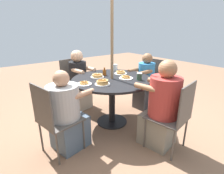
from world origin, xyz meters
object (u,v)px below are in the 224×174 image
patio_table (112,85)px  drinking_glass_a (115,67)px  diner_south (67,115)px  pancake_plate_c (97,76)px  patio_chair_north (151,80)px  pancake_plate_b (126,78)px  patio_chair_south (53,117)px  pancake_plate_a (102,83)px  syrup_bottle (104,72)px  patio_chair_west (175,114)px  pancake_plate_e (84,84)px  coffee_cup (139,76)px  pancake_plate_d (121,73)px  diner_north (145,83)px  diner_east (79,82)px  diner_west (161,109)px  patio_chair_east (74,80)px

patio_table → drinking_glass_a: size_ratio=11.07×
diner_south → pancake_plate_c: bearing=106.2°
patio_table → patio_chair_north: 1.06m
patio_table → pancake_plate_b: 0.25m
patio_chair_south → pancake_plate_b: (0.05, -1.21, 0.26)m
patio_chair_north → drinking_glass_a: bearing=61.4°
pancake_plate_a → syrup_bottle: size_ratio=1.64×
patio_chair_west → pancake_plate_a: bearing=108.5°
patio_table → pancake_plate_e: (0.00, 0.50, 0.13)m
pancake_plate_b → coffee_cup: coffee_cup is taller
pancake_plate_d → pancake_plate_c: bearing=80.3°
patio_chair_north → patio_table: bearing=90.0°
diner_south → syrup_bottle: size_ratio=8.14×
diner_south → pancake_plate_e: 0.50m
patio_table → diner_south: size_ratio=1.19×
patio_chair_west → pancake_plate_b: (0.90, 0.00, 0.26)m
diner_north → drinking_glass_a: 0.67m
patio_table → pancake_plate_e: bearing=89.4°
pancake_plate_c → patio_chair_north: bearing=-95.3°
diner_south → pancake_plate_c: size_ratio=4.96×
patio_chair_south → pancake_plate_e: size_ratio=4.37×
pancake_plate_c → patio_table: bearing=-144.1°
diner_east → pancake_plate_d: 0.89m
diner_south → syrup_bottle: bearing=103.5°
diner_west → patio_chair_north: bearing=36.9°
patio_chair_east → pancake_plate_c: (-0.84, -0.02, 0.26)m
patio_chair_south → diner_south: (0.03, -0.18, -0.05)m
diner_south → syrup_bottle: (0.39, -0.87, 0.35)m
patio_chair_west → pancake_plate_e: bearing=113.2°
pancake_plate_b → pancake_plate_c: size_ratio=1.00×
patio_chair_east → pancake_plate_d: bearing=107.3°
diner_east → syrup_bottle: 0.71m
patio_table → patio_chair_north: bearing=-85.2°
diner_north → pancake_plate_a: diner_north is taller
pancake_plate_c → pancake_plate_a: bearing=157.1°
pancake_plate_a → pancake_plate_e: (0.16, 0.20, -0.02)m
patio_chair_west → diner_south: bearing=129.9°
diner_south → patio_chair_west: size_ratio=1.14×
patio_chair_west → pancake_plate_c: patio_chair_west is taller
diner_east → diner_west: bearing=90.3°
patio_chair_west → diner_north: bearing=48.7°
pancake_plate_d → pancake_plate_e: size_ratio=1.00×
coffee_cup → pancake_plate_e: bearing=67.4°
patio_table → coffee_cup: coffee_cup is taller
diner_east → pancake_plate_d: size_ratio=5.29×
coffee_cup → patio_table: bearing=41.3°
pancake_plate_c → drinking_glass_a: drinking_glass_a is taller
pancake_plate_d → syrup_bottle: bearing=68.3°
patio_chair_north → syrup_bottle: 1.08m
coffee_cup → diner_west: bearing=165.6°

